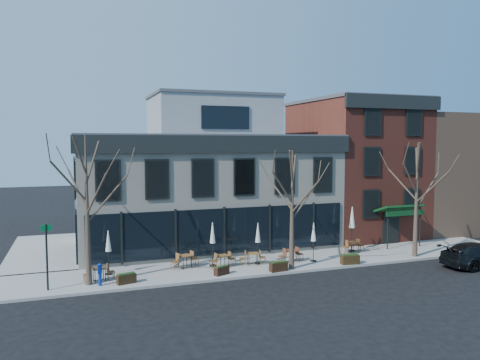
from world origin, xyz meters
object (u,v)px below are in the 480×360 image
object	(u,v)px
parked_sedan	(479,255)
cafe_set_0	(99,273)
umbrella_0	(108,243)
call_box	(100,274)

from	to	relation	value
parked_sedan	cafe_set_0	xyz separation A→B (m)	(-22.29, 4.16, -0.13)
parked_sedan	umbrella_0	bearing A→B (deg)	74.71
cafe_set_0	umbrella_0	xyz separation A→B (m)	(0.58, 1.14, 1.34)
call_box	cafe_set_0	size ratio (longest dim) A/B	0.70
umbrella_0	parked_sedan	bearing A→B (deg)	-13.74
umbrella_0	call_box	bearing A→B (deg)	-106.37
parked_sedan	cafe_set_0	bearing A→B (deg)	77.87
cafe_set_0	call_box	bearing A→B (deg)	-90.26
call_box	cafe_set_0	xyz separation A→B (m)	(0.00, 0.85, -0.19)
call_box	cafe_set_0	distance (m)	0.87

